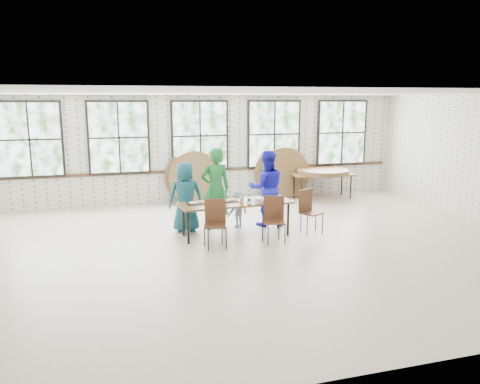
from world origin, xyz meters
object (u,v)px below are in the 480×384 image
object	(u,v)px
dining_table	(236,204)
chair_near_right	(274,215)
storage_table	(323,176)
chair_near_left	(215,219)

from	to	relation	value
dining_table	chair_near_right	world-z (taller)	chair_near_right
chair_near_right	storage_table	world-z (taller)	chair_near_right
chair_near_left	storage_table	size ratio (longest dim) A/B	0.51
dining_table	storage_table	world-z (taller)	same
chair_near_left	chair_near_right	bearing A→B (deg)	13.64
chair_near_right	storage_table	size ratio (longest dim) A/B	0.51
dining_table	chair_near_left	size ratio (longest dim) A/B	2.58
chair_near_left	storage_table	distance (m)	5.39
dining_table	chair_near_left	distance (m)	0.85
storage_table	chair_near_left	bearing A→B (deg)	-134.18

